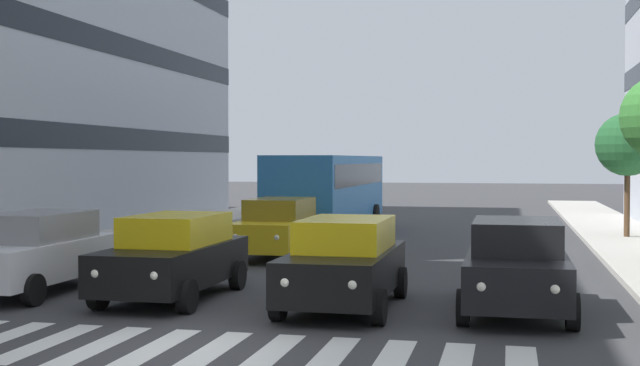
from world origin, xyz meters
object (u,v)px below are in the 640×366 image
bus_behind_traffic (329,186)px  street_tree_2 (628,145)px  car_row2_0 (279,227)px  street_lamp_left (638,69)px  car_1 (345,262)px  car_0 (517,265)px  car_2 (174,256)px  car_3 (35,252)px

bus_behind_traffic → street_tree_2: street_tree_2 is taller
car_row2_0 → street_lamp_left: 11.06m
street_tree_2 → street_lamp_left: bearing=83.3°
car_1 → street_tree_2: 16.85m
car_0 → bus_behind_traffic: bus_behind_traffic is taller
car_1 → car_0: bearing=-175.1°
bus_behind_traffic → street_lamp_left: size_ratio=1.39×
car_2 → car_row2_0: bearing=-91.2°
car_2 → street_tree_2: street_tree_2 is taller
street_tree_2 → bus_behind_traffic: bearing=-1.0°
car_3 → bus_behind_traffic: size_ratio=0.42×
car_1 → bus_behind_traffic: (3.63, -15.26, 0.97)m
car_2 → car_row2_0: (-0.15, -7.37, 0.00)m
car_1 → car_2: bearing=-4.3°
car_3 → car_0: bearing=179.8°
car_3 → street_tree_2: size_ratio=1.02×
car_0 → street_lamp_left: size_ratio=0.59×
car_row2_0 → street_lamp_left: street_lamp_left is taller
street_tree_2 → car_0: bearing=75.2°
car_1 → street_tree_2: size_ratio=1.02×
car_0 → car_3: (10.07, -0.04, 0.00)m
car_0 → bus_behind_traffic: bearing=-65.4°
car_0 → car_3: size_ratio=1.00×
bus_behind_traffic → street_tree_2: 10.86m
car_1 → street_lamp_left: bearing=-153.7°
car_row2_0 → bus_behind_traffic: bearing=-88.9°
car_1 → car_row2_0: same height
street_tree_2 → car_2: bearing=54.0°
car_2 → car_row2_0: size_ratio=1.00×
car_3 → bus_behind_traffic: bearing=-102.1°
car_row2_0 → street_lamp_left: (-9.16, 4.83, 3.87)m
car_2 → car_3: bearing=-0.7°
car_1 → car_3: size_ratio=1.00×
street_lamp_left → car_3: bearing=11.3°
car_2 → bus_behind_traffic: (-0.00, -14.99, 0.97)m
car_row2_0 → bus_behind_traffic: (0.15, -7.62, 0.97)m
street_lamp_left → car_0: bearing=45.8°
car_3 → bus_behind_traffic: bus_behind_traffic is taller
car_3 → street_lamp_left: street_lamp_left is taller
car_0 → car_1: size_ratio=1.00×
car_3 → street_lamp_left: 13.35m
car_3 → street_tree_2: (-13.97, -14.76, 2.49)m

